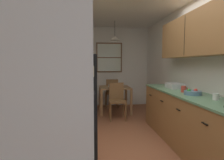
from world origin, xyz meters
TOP-DOWN VIEW (x-y plane):
  - ground_plane at (0.00, 1.00)m, footprint 12.00×12.00m
  - wall_left at (-1.35, 1.00)m, footprint 0.10×9.00m
  - wall_right at (1.35, 1.00)m, footprint 0.10×9.00m
  - wall_back at (0.00, 3.65)m, footprint 4.40×0.10m
  - refrigerator at (-0.94, -1.19)m, footprint 0.74×0.73m
  - stove_range at (-0.99, -0.51)m, footprint 0.66×0.59m
  - microwave_over_range at (-1.11, -0.51)m, footprint 0.39×0.58m
  - counter_left at (-1.00, 0.72)m, footprint 0.64×1.88m
  - upper_cabinets_left at (-1.14, 0.67)m, footprint 0.33×1.96m
  - counter_right at (1.00, 0.10)m, footprint 0.64×3.25m
  - upper_cabinets_right at (1.14, 0.05)m, footprint 0.33×2.93m
  - dining_table at (0.08, 2.65)m, footprint 0.84×0.78m
  - dining_chair_near at (0.05, 2.06)m, footprint 0.41×0.41m
  - dining_chair_far at (0.06, 3.25)m, footprint 0.41×0.41m
  - pendant_light at (0.08, 2.65)m, footprint 0.27×0.27m
  - back_window at (0.02, 3.58)m, footprint 0.84×0.05m
  - trash_bin at (-0.70, 2.03)m, footprint 0.33×0.33m
  - storage_canister at (-1.00, -0.04)m, footprint 0.12×0.12m
  - dish_towel at (-0.64, -0.37)m, footprint 0.02×0.16m
  - mug_by_coffeemaker at (1.05, -0.22)m, footprint 0.11×0.08m
  - mug_spare at (0.96, 0.47)m, footprint 0.12×0.08m
  - fruit_bowl at (0.98, 0.22)m, footprint 0.26×0.26m
  - dish_rack at (1.05, 0.97)m, footprint 0.28×0.34m
  - table_serving_bowl at (-0.01, 2.66)m, footprint 0.19×0.19m

SIDE VIEW (x-z plane):
  - ground_plane at x=0.00m, z-range 0.00..0.00m
  - trash_bin at x=-0.70m, z-range 0.00..0.70m
  - counter_right at x=1.00m, z-range 0.00..0.90m
  - counter_left at x=-1.00m, z-range 0.00..0.90m
  - stove_range at x=-0.99m, z-range -0.08..1.02m
  - dish_towel at x=-0.64m, z-range 0.38..0.62m
  - dining_chair_near at x=0.05m, z-range 0.05..0.95m
  - dining_chair_far at x=0.06m, z-range 0.05..0.95m
  - dining_table at x=0.08m, z-range 0.24..0.97m
  - table_serving_bowl at x=-0.01m, z-range 0.73..0.79m
  - refrigerator at x=-0.94m, z-range 0.00..1.84m
  - fruit_bowl at x=0.98m, z-range 0.89..0.98m
  - mug_by_coffeemaker at x=1.05m, z-range 0.90..0.99m
  - dish_rack at x=1.05m, z-range 0.90..1.00m
  - mug_spare at x=0.96m, z-range 0.90..1.01m
  - storage_canister at x=-1.00m, z-range 0.90..1.09m
  - wall_left at x=-1.35m, z-range 0.00..2.55m
  - wall_right at x=1.35m, z-range 0.00..2.55m
  - wall_back at x=0.00m, z-range 0.00..2.55m
  - back_window at x=0.02m, z-range 1.10..2.05m
  - microwave_over_range at x=-1.11m, z-range 1.51..1.86m
  - upper_cabinets_right at x=1.14m, z-range 1.50..2.21m
  - upper_cabinets_left at x=-1.14m, z-range 1.53..2.29m
  - pendant_light at x=0.08m, z-range 1.81..2.34m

